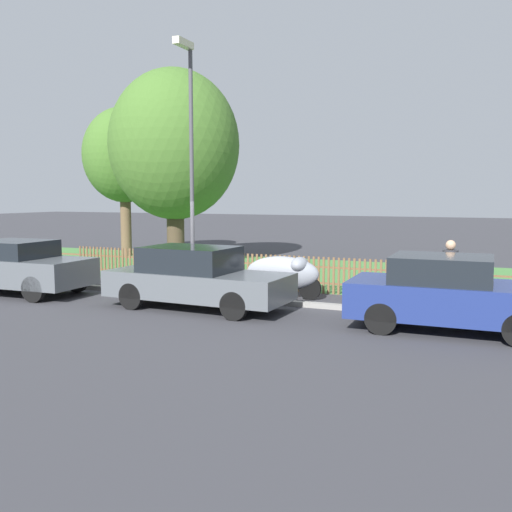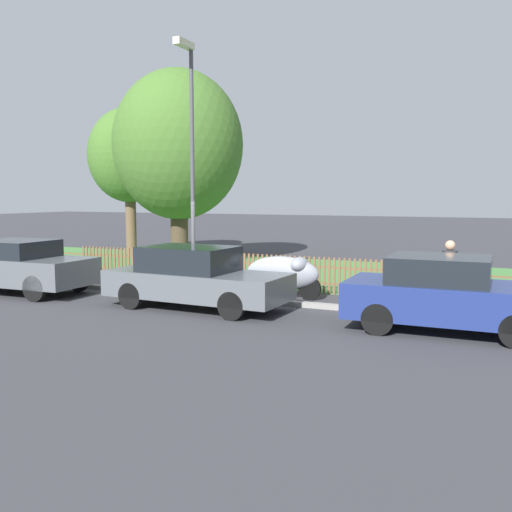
# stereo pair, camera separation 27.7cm
# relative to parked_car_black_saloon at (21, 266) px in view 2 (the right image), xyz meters

# --- Properties ---
(ground_plane) EXTENTS (120.00, 120.00, 0.00)m
(ground_plane) POSITION_rel_parked_car_black_saloon_xyz_m (4.79, 1.30, -0.75)
(ground_plane) COLOR #38383D
(kerb_stone) EXTENTS (38.83, 0.20, 0.12)m
(kerb_stone) POSITION_rel_parked_car_black_saloon_xyz_m (4.79, 1.40, -0.69)
(kerb_stone) COLOR gray
(kerb_stone) RESTS_ON ground
(grass_strip) EXTENTS (38.83, 7.88, 0.01)m
(grass_strip) POSITION_rel_parked_car_black_saloon_xyz_m (4.79, 7.28, -0.74)
(grass_strip) COLOR #477F3D
(grass_strip) RESTS_ON ground
(park_fence) EXTENTS (38.83, 0.05, 1.00)m
(park_fence) POSITION_rel_parked_car_black_saloon_xyz_m (4.79, 3.35, -0.25)
(park_fence) COLOR brown
(park_fence) RESTS_ON ground
(parked_car_black_saloon) EXTENTS (3.92, 1.91, 1.45)m
(parked_car_black_saloon) POSITION_rel_parked_car_black_saloon_xyz_m (0.00, 0.00, 0.00)
(parked_car_black_saloon) COLOR #51565B
(parked_car_black_saloon) RESTS_ON ground
(parked_car_navy_estate) EXTENTS (4.43, 1.86, 1.46)m
(parked_car_navy_estate) POSITION_rel_parked_car_black_saloon_xyz_m (5.35, 0.18, -0.02)
(parked_car_navy_estate) COLOR #51565B
(parked_car_navy_estate) RESTS_ON ground
(parked_car_red_compact) EXTENTS (3.95, 1.86, 1.48)m
(parked_car_red_compact) POSITION_rel_parked_car_black_saloon_xyz_m (11.02, 0.21, -0.00)
(parked_car_red_compact) COLOR navy
(parked_car_red_compact) RESTS_ON ground
(covered_motorcycle) EXTENTS (2.07, 0.71, 1.09)m
(covered_motorcycle) POSITION_rel_parked_car_black_saloon_xyz_m (6.78, 2.29, -0.09)
(covered_motorcycle) COLOR black
(covered_motorcycle) RESTS_ON ground
(tree_nearest_kerb) EXTENTS (3.59, 3.59, 6.47)m
(tree_nearest_kerb) POSITION_rel_parked_car_black_saloon_xyz_m (-3.33, 9.33, 3.62)
(tree_nearest_kerb) COLOR brown
(tree_nearest_kerb) RESTS_ON ground
(tree_behind_motorcycle) EXTENTS (4.96, 4.96, 7.44)m
(tree_behind_motorcycle) POSITION_rel_parked_car_black_saloon_xyz_m (0.31, 7.53, 3.81)
(tree_behind_motorcycle) COLOR #473828
(tree_behind_motorcycle) RESTS_ON ground
(pedestrian_near_fence) EXTENTS (0.45, 0.45, 1.68)m
(pedestrian_near_fence) POSITION_rel_parked_car_black_saloon_xyz_m (10.89, 1.83, 0.20)
(pedestrian_near_fence) COLOR black
(pedestrian_near_fence) RESTS_ON ground
(street_lamp) EXTENTS (0.20, 0.79, 6.65)m
(street_lamp) POSITION_rel_parked_car_black_saloon_xyz_m (4.19, 1.99, 3.34)
(street_lamp) COLOR #47474C
(street_lamp) RESTS_ON ground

